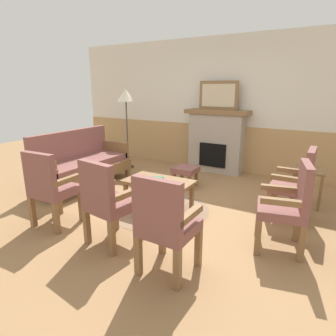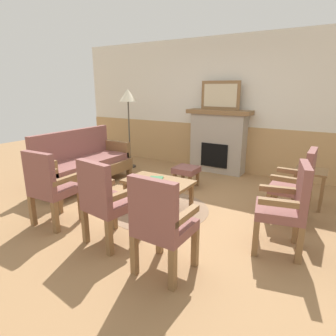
{
  "view_description": "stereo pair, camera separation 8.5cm",
  "coord_description": "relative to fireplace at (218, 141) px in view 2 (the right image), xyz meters",
  "views": [
    {
      "loc": [
        2.05,
        -3.2,
        1.71
      ],
      "look_at": [
        0.0,
        0.35,
        0.55
      ],
      "focal_mm": 30.48,
      "sensor_mm": 36.0,
      "label": 1
    },
    {
      "loc": [
        2.12,
        -3.16,
        1.71
      ],
      "look_at": [
        0.0,
        0.35,
        0.55
      ],
      "focal_mm": 30.48,
      "sensor_mm": 36.0,
      "label": 2
    }
  ],
  "objects": [
    {
      "name": "footstool",
      "position": [
        -0.1,
        -1.2,
        -0.37
      ],
      "size": [
        0.4,
        0.4,
        0.36
      ],
      "color": "brown",
      "rests_on": "ground_plane"
    },
    {
      "name": "couch",
      "position": [
        -1.72,
        -2.08,
        -0.26
      ],
      "size": [
        0.7,
        1.8,
        0.98
      ],
      "color": "brown",
      "rests_on": "ground_plane"
    },
    {
      "name": "fireplace",
      "position": [
        0.0,
        0.0,
        0.0
      ],
      "size": [
        1.3,
        0.44,
        1.28
      ],
      "color": "#A39989",
      "rests_on": "ground_plane"
    },
    {
      "name": "armchair_by_window_left",
      "position": [
        1.75,
        -1.69,
        -0.11
      ],
      "size": [
        0.48,
        0.48,
        0.98
      ],
      "color": "brown",
      "rests_on": "ground_plane"
    },
    {
      "name": "wall_back",
      "position": [
        0.0,
        0.25,
        0.66
      ],
      "size": [
        7.2,
        0.14,
        2.7
      ],
      "color": "silver",
      "rests_on": "ground_plane"
    },
    {
      "name": "side_table",
      "position": [
        1.84,
        -1.02,
        -0.22
      ],
      "size": [
        0.44,
        0.44,
        0.55
      ],
      "color": "brown",
      "rests_on": "ground_plane"
    },
    {
      "name": "framed_picture",
      "position": [
        0.0,
        0.0,
        0.91
      ],
      "size": [
        0.8,
        0.04,
        0.56
      ],
      "color": "brown",
      "rests_on": "fireplace"
    },
    {
      "name": "armchair_near_fireplace",
      "position": [
        1.76,
        -2.5,
        -0.11
      ],
      "size": [
        0.57,
        0.57,
        0.98
      ],
      "color": "brown",
      "rests_on": "ground_plane"
    },
    {
      "name": "book_on_table",
      "position": [
        -0.03,
        -2.27,
        -0.2
      ],
      "size": [
        0.24,
        0.23,
        0.03
      ],
      "primitive_type": "cube",
      "rotation": [
        0.0,
        0.0,
        0.45
      ],
      "color": "#33663D",
      "rests_on": "coffee_table"
    },
    {
      "name": "coffee_table",
      "position": [
        0.01,
        -2.29,
        -0.27
      ],
      "size": [
        0.96,
        0.56,
        0.44
      ],
      "color": "brown",
      "rests_on": "ground_plane"
    },
    {
      "name": "armchair_corner_left",
      "position": [
        -0.88,
        -3.39,
        -0.11
      ],
      "size": [
        0.5,
        0.5,
        0.98
      ],
      "color": "brown",
      "rests_on": "ground_plane"
    },
    {
      "name": "floor_lamp_by_couch",
      "position": [
        -1.78,
        -0.68,
        0.8
      ],
      "size": [
        0.36,
        0.36,
        1.68
      ],
      "color": "#332D28",
      "rests_on": "ground_plane"
    },
    {
      "name": "armchair_front_center",
      "position": [
        0.85,
        -3.53,
        -0.11
      ],
      "size": [
        0.49,
        0.49,
        0.98
      ],
      "color": "brown",
      "rests_on": "ground_plane"
    },
    {
      "name": "armchair_front_left",
      "position": [
        0.03,
        -3.38,
        -0.11
      ],
      "size": [
        0.54,
        0.54,
        0.98
      ],
      "color": "brown",
      "rests_on": "ground_plane"
    },
    {
      "name": "ground_plane",
      "position": [
        0.0,
        -2.35,
        -0.65
      ],
      "size": [
        14.0,
        14.0,
        0.0
      ],
      "primitive_type": "plane",
      "color": "#997047"
    },
    {
      "name": "round_rug",
      "position": [
        0.01,
        -2.29,
        -0.65
      ],
      "size": [
        1.46,
        1.46,
        0.01
      ],
      "primitive_type": "cylinder",
      "color": "#896B51",
      "rests_on": "ground_plane"
    }
  ]
}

